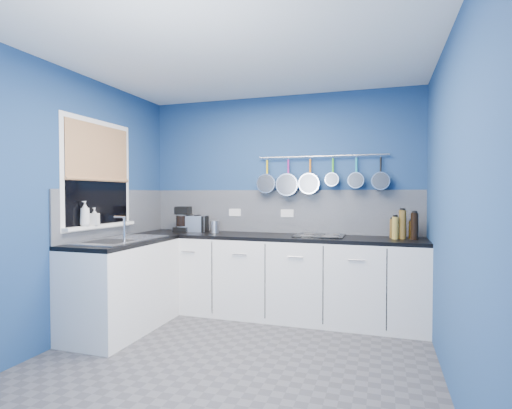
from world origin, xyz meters
The scene contains 40 objects.
floor centered at (0.00, 0.00, -0.01)m, with size 3.20×3.00×0.02m, color #47474C.
ceiling centered at (0.00, 0.00, 2.51)m, with size 3.20×3.00×0.02m, color white.
wall_back centered at (0.00, 1.51, 1.25)m, with size 3.20×0.02×2.50m, color navy.
wall_front centered at (0.00, -1.51, 1.25)m, with size 3.20×0.02×2.50m, color navy.
wall_left centered at (-1.61, 0.00, 1.25)m, with size 0.02×3.00×2.50m, color navy.
wall_right centered at (1.61, 0.00, 1.25)m, with size 0.02×3.00×2.50m, color navy.
backsplash_back centered at (0.00, 1.49, 1.15)m, with size 3.20×0.02×0.50m, color gray.
backsplash_left centered at (-1.59, 0.60, 1.15)m, with size 0.02×1.80×0.50m, color gray.
cabinet_run_back centered at (0.00, 1.20, 0.43)m, with size 3.20×0.60×0.86m, color white.
worktop_back centered at (0.00, 1.20, 0.88)m, with size 3.20×0.60×0.04m, color black.
cabinet_run_left centered at (-1.30, 0.30, 0.43)m, with size 0.60×1.20×0.86m, color white.
worktop_left centered at (-1.30, 0.30, 0.88)m, with size 0.60×1.20×0.04m, color black.
window_frame centered at (-1.58, 0.30, 1.55)m, with size 0.01×1.00×1.10m, color white.
window_glass centered at (-1.57, 0.30, 1.55)m, with size 0.01×0.90×1.00m, color black.
bamboo_blind centered at (-1.56, 0.30, 1.77)m, with size 0.01×0.90×0.55m, color tan.
window_sill centered at (-1.55, 0.30, 1.04)m, with size 0.10×0.98×0.03m, color white.
sink_unit centered at (-1.30, 0.30, 0.90)m, with size 0.50×0.95×0.01m, color silver.
mixer_tap centered at (-1.14, 0.12, 1.03)m, with size 0.12×0.08×0.26m, color silver, non-canonical shape.
socket_left centered at (-0.55, 1.48, 1.13)m, with size 0.15×0.01×0.09m, color white.
socket_right centered at (0.10, 1.48, 1.13)m, with size 0.15×0.01×0.09m, color white.
pot_rail centered at (0.50, 1.45, 1.78)m, with size 0.02×0.02×1.45m, color silver.
soap_bottle_a centered at (-1.53, 0.06, 1.17)m, with size 0.09×0.09×0.24m, color white.
soap_bottle_b centered at (-1.53, 0.19, 1.14)m, with size 0.08×0.08×0.17m, color white.
paper_towel centered at (-1.15, 1.26, 1.04)m, with size 0.12×0.12×0.28m, color white.
coffee_maker centered at (-1.14, 1.24, 1.05)m, with size 0.17×0.19×0.30m, color black, non-canonical shape.
toaster centered at (-1.02, 1.30, 1.00)m, with size 0.30×0.17×0.19m, color silver.
canister centered at (-0.71, 1.23, 0.97)m, with size 0.10×0.10×0.14m, color silver.
hob centered at (0.51, 1.25, 0.91)m, with size 0.52×0.46×0.01m, color black.
pan_0 centered at (-0.13, 1.44, 1.57)m, with size 0.23×0.09×0.42m, color silver, non-canonical shape.
pan_1 centered at (0.12, 1.44, 1.56)m, with size 0.26×0.10×0.45m, color silver, non-canonical shape.
pan_2 centered at (0.37, 1.44, 1.57)m, with size 0.24×0.12×0.43m, color silver, non-canonical shape.
pan_3 centered at (0.63, 1.44, 1.61)m, with size 0.15×0.13×0.34m, color silver, non-canonical shape.
pan_4 centered at (0.88, 1.44, 1.60)m, with size 0.18×0.13×0.37m, color silver, non-canonical shape.
pan_5 centered at (1.14, 1.44, 1.59)m, with size 0.19×0.12×0.38m, color silver, non-canonical shape.
condiment_0 centered at (1.44, 1.32, 0.99)m, with size 0.06×0.06×0.18m, color #8C5914.
condiment_1 centered at (1.35, 1.31, 0.99)m, with size 0.05×0.05×0.18m, color #4C190C.
condiment_2 centered at (1.25, 1.31, 1.00)m, with size 0.05×0.05×0.19m, color brown.
condiment_3 centered at (1.46, 1.21, 1.03)m, with size 0.07×0.07×0.27m, color black.
condiment_4 centered at (1.35, 1.24, 1.05)m, with size 0.07×0.07×0.29m, color brown.
condiment_5 centered at (1.28, 1.21, 1.01)m, with size 0.06×0.06×0.22m, color olive.
Camera 1 is at (1.15, -3.01, 1.36)m, focal length 27.76 mm.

